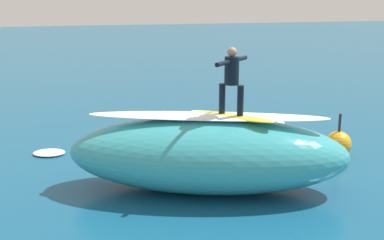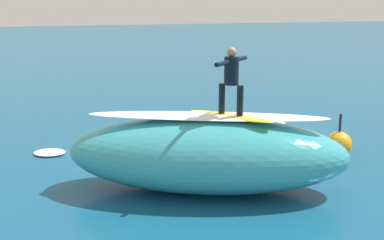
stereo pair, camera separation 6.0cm
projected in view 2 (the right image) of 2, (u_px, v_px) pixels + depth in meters
name	position (u px, v px, depth m)	size (l,w,h in m)	color
ground_plane	(201.00, 162.00, 13.32)	(120.00, 120.00, 0.00)	#145175
wave_crest	(207.00, 155.00, 11.21)	(6.34, 2.38, 1.71)	teal
wave_foam_lip	(207.00, 116.00, 10.99)	(5.39, 0.83, 0.08)	white
surfboard_riding	(231.00, 116.00, 10.94)	(2.06, 0.45, 0.09)	yellow
surfer_riding	(231.00, 76.00, 10.72)	(1.06, 1.05, 1.48)	black
surfboard_paddling	(162.00, 150.00, 14.18)	(2.41, 0.49, 0.10)	silver
surfer_paddling	(158.00, 144.00, 14.16)	(1.54, 0.87, 0.29)	black
buoy_marker	(339.00, 144.00, 13.66)	(0.72, 0.72, 1.22)	orange
foam_patch_near	(106.00, 156.00, 13.56)	(1.06, 0.69, 0.15)	white
foam_patch_mid	(276.00, 124.00, 16.87)	(0.71, 0.56, 0.17)	white
foam_patch_far	(50.00, 152.00, 13.96)	(0.90, 0.71, 0.09)	white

